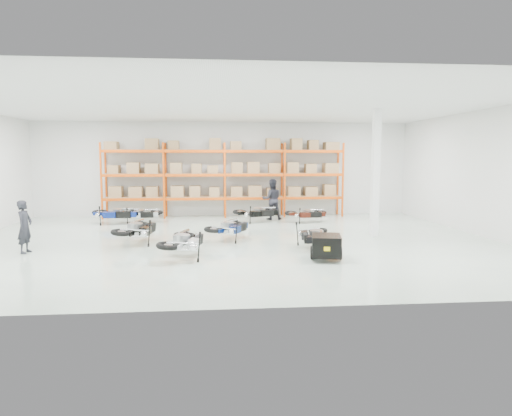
{
  "coord_description": "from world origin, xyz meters",
  "views": [
    {
      "loc": [
        -0.48,
        -15.21,
        2.79
      ],
      "look_at": [
        0.92,
        0.12,
        1.1
      ],
      "focal_mm": 32.0,
      "sensor_mm": 36.0,
      "label": 1
    }
  ],
  "objects": [
    {
      "name": "moto_back_b",
      "position": [
        -3.71,
        4.65,
        0.51
      ],
      "size": [
        1.7,
        0.9,
        1.08
      ],
      "primitive_type": null,
      "rotation": [
        0.0,
        -0.09,
        1.62
      ],
      "color": "#AAB0B3",
      "rests_on": "ground"
    },
    {
      "name": "structural_column",
      "position": [
        5.2,
        0.5,
        2.25
      ],
      "size": [
        0.25,
        0.25,
        4.5
      ],
      "primitive_type": "cube",
      "color": "white",
      "rests_on": "ground"
    },
    {
      "name": "moto_black_far_left",
      "position": [
        -2.98,
        -0.18,
        0.6
      ],
      "size": [
        1.31,
        2.11,
        1.28
      ],
      "primitive_type": null,
      "rotation": [
        0.0,
        -0.09,
        2.97
      ],
      "color": "black",
      "rests_on": "ground"
    },
    {
      "name": "moto_blue_centre",
      "position": [
        0.02,
        0.16,
        0.55
      ],
      "size": [
        1.67,
        2.02,
        1.17
      ],
      "primitive_type": null,
      "rotation": [
        0.0,
        -0.09,
        2.63
      ],
      "color": "#071A4E",
      "rests_on": "ground"
    },
    {
      "name": "moto_back_c",
      "position": [
        1.37,
        4.44,
        0.55
      ],
      "size": [
        1.95,
        1.29,
        1.16
      ],
      "primitive_type": null,
      "rotation": [
        0.0,
        -0.09,
        1.81
      ],
      "color": "black",
      "rests_on": "ground"
    },
    {
      "name": "person_left",
      "position": [
        -6.06,
        -1.39,
        0.78
      ],
      "size": [
        0.44,
        0.61,
        1.56
      ],
      "primitive_type": "imported",
      "rotation": [
        0.0,
        0.0,
        1.46
      ],
      "color": "black",
      "rests_on": "ground"
    },
    {
      "name": "trailer",
      "position": [
        2.55,
        -3.14,
        0.4
      ],
      "size": [
        0.95,
        1.68,
        0.68
      ],
      "rotation": [
        0.0,
        0.0,
        -0.2
      ],
      "color": "black",
      "rests_on": "ground"
    },
    {
      "name": "pallet_rack",
      "position": [
        -0.0,
        6.45,
        2.26
      ],
      "size": [
        11.28,
        0.98,
        3.62
      ],
      "color": "#D64B0B",
      "rests_on": "ground"
    },
    {
      "name": "moto_touring_right",
      "position": [
        2.55,
        -1.55,
        0.53
      ],
      "size": [
        1.09,
        1.84,
        1.13
      ],
      "primitive_type": null,
      "rotation": [
        0.0,
        -0.09,
        -0.14
      ],
      "color": "black",
      "rests_on": "ground"
    },
    {
      "name": "moto_back_d",
      "position": [
        3.5,
        4.13,
        0.49
      ],
      "size": [
        1.67,
        0.94,
        1.04
      ],
      "primitive_type": null,
      "rotation": [
        0.0,
        -0.09,
        1.66
      ],
      "color": "#3E140C",
      "rests_on": "ground"
    },
    {
      "name": "room",
      "position": [
        0.0,
        0.0,
        2.25
      ],
      "size": [
        18.0,
        18.0,
        18.0
      ],
      "color": "silver",
      "rests_on": "ground"
    },
    {
      "name": "moto_back_a",
      "position": [
        -4.65,
        4.44,
        0.58
      ],
      "size": [
        1.95,
        1.08,
        1.22
      ],
      "primitive_type": null,
      "rotation": [
        0.0,
        -0.09,
        1.49
      ],
      "color": "navy",
      "rests_on": "ground"
    },
    {
      "name": "moto_silver_left",
      "position": [
        -1.32,
        -2.47,
        0.59
      ],
      "size": [
        1.33,
        2.07,
        1.24
      ],
      "primitive_type": null,
      "rotation": [
        0.0,
        -0.09,
        2.93
      ],
      "color": "#B6B8BD",
      "rests_on": "ground"
    },
    {
      "name": "person_back",
      "position": [
        2.1,
        5.25,
        0.92
      ],
      "size": [
        0.91,
        0.72,
        1.85
      ],
      "primitive_type": "imported",
      "rotation": [
        0.0,
        0.0,
        3.17
      ],
      "color": "black",
      "rests_on": "ground"
    }
  ]
}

